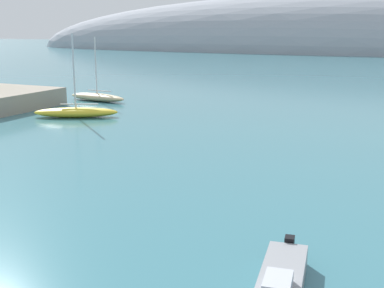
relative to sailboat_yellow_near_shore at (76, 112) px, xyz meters
The scene contains 4 objects.
distant_ridge 150.67m from the sailboat_yellow_near_shore, 87.83° to the left, with size 275.46×54.39×42.17m, color #999EA8.
sailboat_yellow_near_shore is the anchor object (origin of this frame).
sailboat_sand_outer_mooring 11.24m from the sailboat_yellow_near_shore, 114.95° to the left, with size 8.36×2.82×7.62m.
motorboat_grey_outer 36.84m from the sailboat_yellow_near_shore, 42.10° to the right, with size 2.21×5.99×1.17m.
Camera 1 is at (15.44, -4.39, 8.65)m, focal length 46.67 mm.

